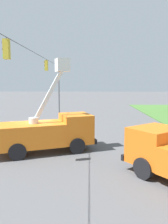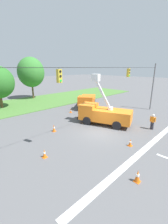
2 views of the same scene
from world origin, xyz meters
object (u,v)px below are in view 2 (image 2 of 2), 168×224
object	(u,v)px
utility_truck_bucket_lift	(103,113)
utility_truck_support_near	(87,100)
road_worker	(153,121)
tree_east	(31,72)
traffic_cone_foreground_right	(44,153)
traffic_cone_mid_right	(138,176)
traffic_cone_near_bucket	(71,111)
traffic_cone_mid_left	(130,142)
traffic_cone_foreground_left	(54,128)

from	to	relation	value
utility_truck_bucket_lift	utility_truck_support_near	size ratio (longest dim) A/B	1.01
road_worker	tree_east	bearing A→B (deg)	92.36
tree_east	utility_truck_bucket_lift	xyz separation A→B (m)	(-1.48, -20.47, -4.27)
traffic_cone_foreground_right	utility_truck_support_near	bearing A→B (deg)	31.85
tree_east	traffic_cone_foreground_right	world-z (taller)	tree_east
road_worker	traffic_cone_mid_right	world-z (taller)	road_worker
traffic_cone_near_bucket	road_worker	bearing A→B (deg)	-79.07
utility_truck_bucket_lift	traffic_cone_mid_left	xyz separation A→B (m)	(-2.56, -4.98, -1.04)
tree_east	utility_truck_bucket_lift	size ratio (longest dim) A/B	1.31
traffic_cone_foreground_left	traffic_cone_near_bucket	xyz separation A→B (m)	(5.83, 4.09, -0.10)
utility_truck_bucket_lift	traffic_cone_foreground_left	size ratio (longest dim) A/B	8.47
road_worker	traffic_cone_near_bucket	world-z (taller)	road_worker
traffic_cone_mid_left	traffic_cone_mid_right	xyz separation A→B (m)	(-3.65, -2.43, 0.09)
road_worker	traffic_cone_foreground_right	world-z (taller)	road_worker
traffic_cone_foreground_right	utility_truck_bucket_lift	bearing A→B (deg)	7.88
tree_east	utility_truck_support_near	distance (m)	14.46
road_worker	traffic_cone_foreground_right	bearing A→B (deg)	162.14
traffic_cone_mid_left	traffic_cone_foreground_right	bearing A→B (deg)	148.83
tree_east	utility_truck_bucket_lift	world-z (taller)	tree_east
traffic_cone_foreground_left	traffic_cone_mid_right	bearing A→B (deg)	-94.21
utility_truck_bucket_lift	tree_east	bearing A→B (deg)	85.88
utility_truck_support_near	traffic_cone_near_bucket	world-z (taller)	utility_truck_support_near
tree_east	road_worker	world-z (taller)	tree_east
road_worker	traffic_cone_foreground_left	distance (m)	10.79
traffic_cone_mid_left	road_worker	bearing A→B (deg)	1.39
utility_truck_support_near	traffic_cone_foreground_left	xyz separation A→B (m)	(-10.07, -4.73, -0.77)
traffic_cone_mid_right	traffic_cone_near_bucket	world-z (taller)	traffic_cone_mid_right
utility_truck_support_near	traffic_cone_mid_left	bearing A→B (deg)	-120.62
tree_east	traffic_cone_mid_right	xyz separation A→B (m)	(-7.68, -27.88, -5.23)
utility_truck_bucket_lift	traffic_cone_foreground_right	size ratio (longest dim) A/B	9.55
traffic_cone_foreground_right	traffic_cone_near_bucket	xyz separation A→B (m)	(9.12, 7.66, -0.05)
road_worker	traffic_cone_mid_left	size ratio (longest dim) A/B	2.64
utility_truck_support_near	traffic_cone_mid_right	bearing A→B (deg)	-126.66
tree_east	traffic_cone_mid_left	bearing A→B (deg)	-99.01
utility_truck_bucket_lift	traffic_cone_foreground_left	xyz separation A→B (m)	(-5.49, 2.35, -0.98)
road_worker	traffic_cone_near_bucket	size ratio (longest dim) A/B	2.88
road_worker	traffic_cone_mid_right	bearing A→B (deg)	-163.71
traffic_cone_foreground_left	traffic_cone_mid_left	xyz separation A→B (m)	(2.93, -7.33, -0.07)
utility_truck_bucket_lift	traffic_cone_foreground_left	distance (m)	6.05
utility_truck_bucket_lift	traffic_cone_mid_right	xyz separation A→B (m)	(-6.21, -7.41, -0.96)
tree_east	utility_truck_support_near	size ratio (longest dim) A/B	1.33
tree_east	utility_truck_support_near	bearing A→B (deg)	-76.95
traffic_cone_mid_left	tree_east	bearing A→B (deg)	80.99
utility_truck_bucket_lift	traffic_cone_mid_left	bearing A→B (deg)	-117.20
tree_east	traffic_cone_foreground_left	xyz separation A→B (m)	(-6.96, -18.12, -5.25)
traffic_cone_near_bucket	traffic_cone_mid_right	bearing A→B (deg)	-115.29
utility_truck_bucket_lift	traffic_cone_near_bucket	distance (m)	6.55
road_worker	traffic_cone_mid_left	distance (m)	5.12
road_worker	traffic_cone_foreground_left	bearing A→B (deg)	138.00
tree_east	traffic_cone_mid_left	size ratio (longest dim) A/B	13.06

